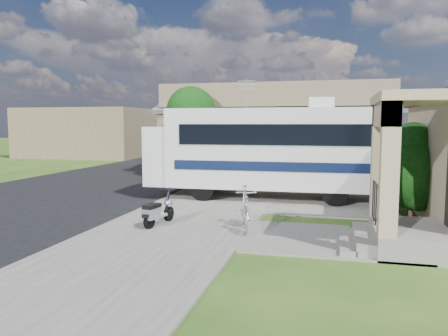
% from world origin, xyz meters
% --- Properties ---
extents(ground, '(120.00, 120.00, 0.00)m').
position_xyz_m(ground, '(0.00, 0.00, 0.00)').
color(ground, '#234813').
extents(street_slab, '(9.00, 80.00, 0.02)m').
position_xyz_m(street_slab, '(-7.50, 10.00, 0.01)').
color(street_slab, black).
rests_on(street_slab, ground).
extents(sidewalk_slab, '(4.00, 80.00, 0.06)m').
position_xyz_m(sidewalk_slab, '(-1.00, 10.00, 0.03)').
color(sidewalk_slab, '#5B5A52').
rests_on(sidewalk_slab, ground).
extents(driveway_slab, '(7.00, 6.00, 0.05)m').
position_xyz_m(driveway_slab, '(1.50, 4.50, 0.03)').
color(driveway_slab, '#5B5A52').
rests_on(driveway_slab, ground).
extents(walk_slab, '(4.00, 3.00, 0.05)m').
position_xyz_m(walk_slab, '(3.00, -1.00, 0.03)').
color(walk_slab, '#5B5A52').
rests_on(walk_slab, ground).
extents(warehouse, '(12.50, 8.40, 5.04)m').
position_xyz_m(warehouse, '(0.00, 13.97, 1.99)').
color(warehouse, brown).
rests_on(warehouse, ground).
extents(distant_bldg_far, '(10.00, 8.00, 4.00)m').
position_xyz_m(distant_bldg_far, '(-17.00, 22.00, 2.00)').
color(distant_bldg_far, brown).
rests_on(distant_bldg_far, ground).
extents(distant_bldg_near, '(8.00, 7.00, 3.20)m').
position_xyz_m(distant_bldg_near, '(-15.00, 34.00, 1.60)').
color(distant_bldg_near, brown).
rests_on(distant_bldg_near, ground).
extents(street_tree_a, '(2.44, 2.40, 4.58)m').
position_xyz_m(street_tree_a, '(-3.70, 9.05, 3.25)').
color(street_tree_a, '#312115').
rests_on(street_tree_a, ground).
extents(street_tree_b, '(2.44, 2.40, 4.73)m').
position_xyz_m(street_tree_b, '(-3.70, 19.05, 3.39)').
color(street_tree_b, '#312115').
rests_on(street_tree_b, ground).
extents(street_tree_c, '(2.44, 2.40, 4.42)m').
position_xyz_m(street_tree_c, '(-3.70, 28.05, 3.10)').
color(street_tree_c, '#312115').
rests_on(street_tree_c, ground).
extents(motorhome, '(8.49, 2.94, 4.32)m').
position_xyz_m(motorhome, '(0.61, 4.43, 1.85)').
color(motorhome, silver).
rests_on(motorhome, ground).
extents(shrub, '(2.29, 2.18, 2.81)m').
position_xyz_m(shrub, '(5.26, 2.06, 1.44)').
color(shrub, '#312115').
rests_on(shrub, ground).
extents(scooter, '(0.56, 1.43, 0.94)m').
position_xyz_m(scooter, '(-1.51, -0.77, 0.43)').
color(scooter, black).
rests_on(scooter, ground).
extents(bicycle, '(0.95, 1.90, 1.10)m').
position_xyz_m(bicycle, '(0.84, -0.59, 0.55)').
color(bicycle, '#B9B9C1').
rests_on(bicycle, ground).
extents(pickup_truck, '(3.70, 6.79, 1.81)m').
position_xyz_m(pickup_truck, '(-5.84, 13.51, 0.90)').
color(pickup_truck, silver).
rests_on(pickup_truck, ground).
extents(van, '(3.21, 6.86, 1.94)m').
position_xyz_m(van, '(-6.78, 19.77, 0.97)').
color(van, silver).
rests_on(van, ground).
extents(garden_hose, '(0.40, 0.40, 0.18)m').
position_xyz_m(garden_hose, '(3.63, -0.13, 0.09)').
color(garden_hose, '#136218').
rests_on(garden_hose, ground).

